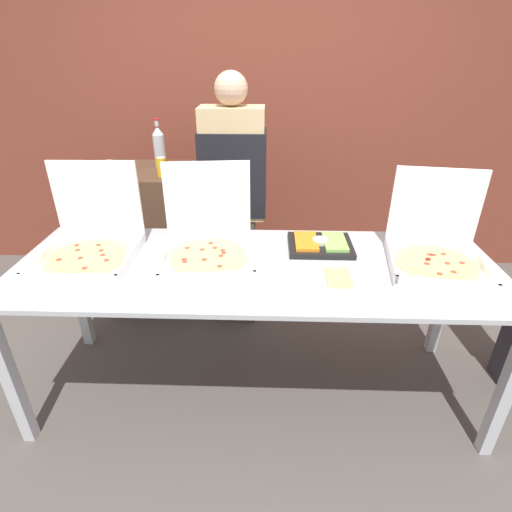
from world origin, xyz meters
The scene contains 13 objects.
ground_plane centered at (0.00, 0.00, 0.00)m, with size 16.00×16.00×0.00m, color #514C47.
brick_wall_behind centered at (0.00, 1.70, 1.40)m, with size 10.00×0.06×2.80m.
buffet_table centered at (0.00, 0.00, 0.77)m, with size 2.48×0.88×0.86m.
pizza_box_near_left centered at (0.91, 0.05, 0.94)m, with size 0.52×0.53×0.45m.
pizza_box_far_right centered at (-0.25, 0.09, 0.94)m, with size 0.51×0.53×0.46m.
pizza_box_near_right centered at (-0.87, 0.06, 0.94)m, with size 0.48×0.49×0.47m.
paper_plate_front_left centered at (0.40, -0.14, 0.87)m, with size 0.24×0.24×0.03m.
veggie_tray centered at (0.35, 0.21, 0.88)m, with size 0.35×0.29×0.05m.
sideboard_podium centered at (-0.82, 0.95, 0.54)m, with size 0.65×0.58×1.08m.
soda_bottle centered at (-0.72, 1.03, 1.23)m, with size 0.08×0.08×0.34m.
soda_can_silver centered at (-0.97, 0.72, 1.15)m, with size 0.07×0.07×0.12m.
soda_can_colored centered at (-0.66, 0.81, 1.15)m, with size 0.07×0.07×0.12m.
person_server_vest centered at (-0.17, 0.74, 0.98)m, with size 0.42×0.24×1.74m.
Camera 1 is at (0.06, -1.79, 1.85)m, focal length 28.00 mm.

